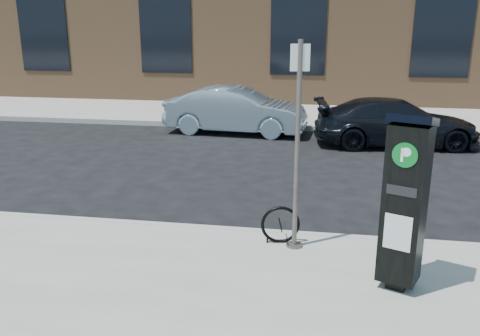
% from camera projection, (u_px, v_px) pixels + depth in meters
% --- Properties ---
extents(ground, '(120.00, 120.00, 0.00)m').
position_uv_depth(ground, '(250.00, 238.00, 7.86)').
color(ground, black).
rests_on(ground, ground).
extents(sidewalk_far, '(60.00, 12.00, 0.15)m').
position_uv_depth(sidewalk_far, '(299.00, 98.00, 21.09)').
color(sidewalk_far, gray).
rests_on(sidewalk_far, ground).
extents(curb_near, '(60.00, 0.12, 0.16)m').
position_uv_depth(curb_near, '(250.00, 234.00, 7.82)').
color(curb_near, '#9E9B93').
rests_on(curb_near, ground).
extents(curb_far, '(60.00, 0.12, 0.16)m').
position_uv_depth(curb_far, '(288.00, 128.00, 15.43)').
color(curb_far, '#9E9B93').
rests_on(curb_far, ground).
extents(parking_kiosk, '(0.62, 0.59, 2.14)m').
position_uv_depth(parking_kiosk, '(405.00, 201.00, 5.83)').
color(parking_kiosk, black).
rests_on(parking_kiosk, sidewalk_near).
extents(sign_pole, '(0.25, 0.23, 2.87)m').
position_uv_depth(sign_pole, '(297.00, 149.00, 6.83)').
color(sign_pole, '#5C5851').
rests_on(sign_pole, sidewalk_near).
extents(bike_rack, '(0.56, 0.14, 0.56)m').
position_uv_depth(bike_rack, '(280.00, 225.00, 7.27)').
color(bike_rack, black).
rests_on(bike_rack, sidewalk_near).
extents(car_silver, '(4.20, 1.72, 1.35)m').
position_uv_depth(car_silver, '(236.00, 110.00, 14.91)').
color(car_silver, '#9EB9CA').
rests_on(car_silver, ground).
extents(car_dark, '(4.43, 2.18, 1.24)m').
position_uv_depth(car_dark, '(396.00, 122.00, 13.45)').
color(car_dark, black).
rests_on(car_dark, ground).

